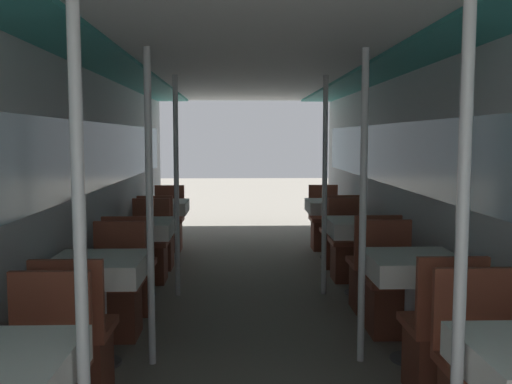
{
  "coord_description": "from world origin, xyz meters",
  "views": [
    {
      "loc": [
        -0.13,
        -1.45,
        1.55
      ],
      "look_at": [
        -0.0,
        2.5,
        1.17
      ],
      "focal_mm": 40.0,
      "sensor_mm": 36.0,
      "label": 1
    }
  ],
  "objects_px": {
    "chair_right_near_1": "(440,350)",
    "chair_right_near_2": "(372,279)",
    "support_pole_left_1": "(150,209)",
    "chair_right_far_1": "(390,298)",
    "dining_table_right_2": "(360,231)",
    "support_pole_right_0": "(461,264)",
    "chair_left_far_1": "(117,301)",
    "dining_table_right_3": "(331,209)",
    "chair_left_near_2": "(131,281)",
    "support_pole_left_2": "(176,187)",
    "dining_table_right_1": "(413,271)",
    "support_pole_right_1": "(363,208)",
    "chair_right_far_3": "(324,229)",
    "chair_left_far_3": "(169,230)",
    "chair_left_near_3": "(157,245)",
    "chair_left_far_2": "(150,255)",
    "chair_left_near_1": "(77,355)",
    "dining_table_left_2": "(141,232)",
    "dining_table_left_1": "(98,274)",
    "chair_right_near_3": "(339,244)",
    "dining_table_left_3": "(163,210)",
    "chair_right_far_2": "(348,254)",
    "support_pole_left_0": "(81,266)"
  },
  "relations": [
    {
      "from": "chair_left_far_2",
      "to": "dining_table_right_2",
      "type": "relative_size",
      "value": 1.19
    },
    {
      "from": "chair_right_far_1",
      "to": "dining_table_left_2",
      "type": "bearing_deg",
      "value": -28.07
    },
    {
      "from": "dining_table_left_1",
      "to": "chair_left_far_2",
      "type": "bearing_deg",
      "value": 90.0
    },
    {
      "from": "support_pole_left_1",
      "to": "chair_right_far_1",
      "type": "height_order",
      "value": "support_pole_left_1"
    },
    {
      "from": "chair_right_near_1",
      "to": "chair_left_near_1",
      "type": "bearing_deg",
      "value": 180.0
    },
    {
      "from": "dining_table_right_2",
      "to": "support_pole_right_0",
      "type": "bearing_deg",
      "value": -95.95
    },
    {
      "from": "support_pole_left_1",
      "to": "chair_right_near_2",
      "type": "bearing_deg",
      "value": 32.55
    },
    {
      "from": "support_pole_left_1",
      "to": "support_pole_left_2",
      "type": "xyz_separation_m",
      "value": [
        0.0,
        1.69,
        0.0
      ]
    },
    {
      "from": "dining_table_right_1",
      "to": "support_pole_right_1",
      "type": "distance_m",
      "value": 0.56
    },
    {
      "from": "support_pole_right_0",
      "to": "support_pole_right_1",
      "type": "bearing_deg",
      "value": 90.0
    },
    {
      "from": "chair_left_far_3",
      "to": "chair_right_far_3",
      "type": "height_order",
      "value": "same"
    },
    {
      "from": "chair_left_near_1",
      "to": "chair_right_far_1",
      "type": "xyz_separation_m",
      "value": [
        2.14,
        1.1,
        0.0
      ]
    },
    {
      "from": "dining_table_right_3",
      "to": "chair_right_near_3",
      "type": "height_order",
      "value": "chair_right_near_3"
    },
    {
      "from": "chair_right_far_1",
      "to": "support_pole_left_2",
      "type": "bearing_deg",
      "value": -32.55
    },
    {
      "from": "dining_table_left_1",
      "to": "dining_table_right_1",
      "type": "height_order",
      "value": "same"
    },
    {
      "from": "support_pole_left_2",
      "to": "dining_table_right_3",
      "type": "xyz_separation_m",
      "value": [
        1.79,
        1.69,
        -0.44
      ]
    },
    {
      "from": "chair_left_far_3",
      "to": "chair_left_near_3",
      "type": "bearing_deg",
      "value": 90.0
    },
    {
      "from": "chair_right_far_1",
      "to": "dining_table_right_3",
      "type": "distance_m",
      "value": 2.86
    },
    {
      "from": "dining_table_right_1",
      "to": "chair_right_far_3",
      "type": "relative_size",
      "value": 0.84
    },
    {
      "from": "chair_left_near_2",
      "to": "support_pole_left_2",
      "type": "height_order",
      "value": "support_pole_left_2"
    },
    {
      "from": "support_pole_right_1",
      "to": "chair_right_far_3",
      "type": "xyz_separation_m",
      "value": [
        0.35,
        3.94,
        -0.78
      ]
    },
    {
      "from": "dining_table_left_1",
      "to": "chair_right_near_1",
      "type": "distance_m",
      "value": 2.24
    },
    {
      "from": "dining_table_left_1",
      "to": "chair_right_far_3",
      "type": "height_order",
      "value": "chair_right_far_3"
    },
    {
      "from": "support_pole_right_0",
      "to": "chair_left_near_2",
      "type": "bearing_deg",
      "value": 122.26
    },
    {
      "from": "support_pole_right_0",
      "to": "dining_table_right_1",
      "type": "relative_size",
      "value": 2.88
    },
    {
      "from": "chair_left_near_1",
      "to": "support_pole_left_1",
      "type": "bearing_deg",
      "value": 57.33
    },
    {
      "from": "dining_table_left_2",
      "to": "chair_right_far_3",
      "type": "distance_m",
      "value": 3.12
    },
    {
      "from": "support_pole_left_0",
      "to": "chair_right_far_3",
      "type": "xyz_separation_m",
      "value": [
        1.79,
        5.63,
        -0.78
      ]
    },
    {
      "from": "chair_left_near_1",
      "to": "chair_right_near_1",
      "type": "bearing_deg",
      "value": 0.0
    },
    {
      "from": "dining_table_right_3",
      "to": "chair_right_near_3",
      "type": "bearing_deg",
      "value": -90.0
    },
    {
      "from": "chair_left_far_2",
      "to": "support_pole_left_0",
      "type": "bearing_deg",
      "value": 95.12
    },
    {
      "from": "chair_left_near_1",
      "to": "chair_right_near_1",
      "type": "xyz_separation_m",
      "value": [
        2.14,
        0.0,
        0.0
      ]
    },
    {
      "from": "chair_right_near_3",
      "to": "chair_left_near_3",
      "type": "bearing_deg",
      "value": 180.0
    },
    {
      "from": "chair_left_far_3",
      "to": "chair_right_near_2",
      "type": "xyz_separation_m",
      "value": [
        2.14,
        -2.8,
        0.0
      ]
    },
    {
      "from": "chair_left_far_1",
      "to": "dining_table_right_3",
      "type": "xyz_separation_m",
      "value": [
        2.14,
        2.84,
        0.35
      ]
    },
    {
      "from": "chair_right_far_1",
      "to": "dining_table_right_2",
      "type": "bearing_deg",
      "value": -90.0
    },
    {
      "from": "support_pole_left_2",
      "to": "chair_right_near_1",
      "type": "distance_m",
      "value": 2.98
    },
    {
      "from": "dining_table_right_1",
      "to": "chair_right_far_3",
      "type": "height_order",
      "value": "chair_right_far_3"
    },
    {
      "from": "chair_right_far_1",
      "to": "dining_table_right_2",
      "type": "distance_m",
      "value": 1.19
    },
    {
      "from": "chair_right_near_1",
      "to": "support_pole_left_1",
      "type": "bearing_deg",
      "value": 162.9
    },
    {
      "from": "chair_left_near_1",
      "to": "dining_table_left_3",
      "type": "relative_size",
      "value": 1.19
    },
    {
      "from": "dining_table_left_2",
      "to": "chair_right_far_2",
      "type": "distance_m",
      "value": 2.24
    },
    {
      "from": "dining_table_left_2",
      "to": "chair_right_far_2",
      "type": "xyz_separation_m",
      "value": [
        2.14,
        0.55,
        -0.35
      ]
    },
    {
      "from": "chair_left_far_1",
      "to": "chair_right_near_3",
      "type": "distance_m",
      "value": 3.13
    },
    {
      "from": "chair_left_near_2",
      "to": "chair_right_near_3",
      "type": "relative_size",
      "value": 1.0
    },
    {
      "from": "chair_left_near_1",
      "to": "dining_table_right_3",
      "type": "height_order",
      "value": "chair_left_near_1"
    },
    {
      "from": "chair_left_near_2",
      "to": "dining_table_left_3",
      "type": "distance_m",
      "value": 2.27
    },
    {
      "from": "support_pole_left_1",
      "to": "chair_right_near_2",
      "type": "relative_size",
      "value": 2.42
    },
    {
      "from": "dining_table_left_1",
      "to": "chair_right_far_2",
      "type": "bearing_deg",
      "value": 46.32
    },
    {
      "from": "chair_right_near_1",
      "to": "chair_right_near_2",
      "type": "bearing_deg",
      "value": 90.0
    }
  ]
}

